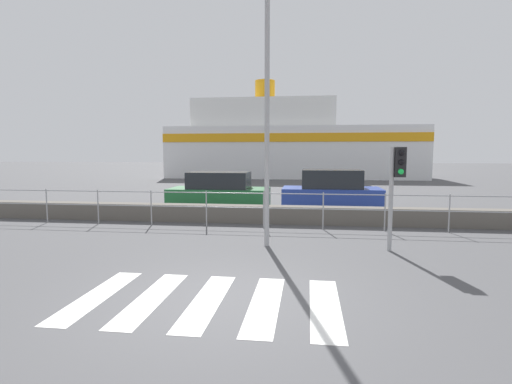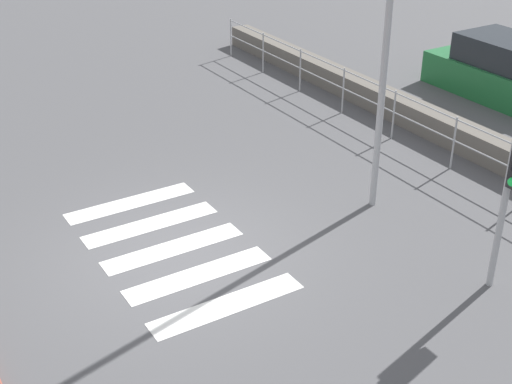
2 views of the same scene
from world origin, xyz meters
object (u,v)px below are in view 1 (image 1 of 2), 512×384
at_px(traffic_light_far, 397,175).
at_px(parked_car_green, 219,193).
at_px(streetlamp, 267,81).
at_px(ferry_boat, 288,145).
at_px(parked_car_blue, 331,193).

relative_size(traffic_light_far, parked_car_green, 0.59).
bearing_deg(streetlamp, ferry_boat, 91.83).
height_order(traffic_light_far, parked_car_green, traffic_light_far).
height_order(parked_car_green, parked_car_blue, parked_car_blue).
height_order(traffic_light_far, ferry_boat, ferry_boat).
relative_size(parked_car_green, parked_car_blue, 1.06).
relative_size(streetlamp, ferry_boat, 0.29).
bearing_deg(parked_car_blue, ferry_boat, 97.63).
relative_size(ferry_boat, parked_car_green, 5.48).
distance_m(traffic_light_far, streetlamp, 3.69).
bearing_deg(streetlamp, traffic_light_far, -0.00).
distance_m(ferry_boat, parked_car_blue, 21.11).
bearing_deg(traffic_light_far, parked_car_green, 130.64).
bearing_deg(ferry_boat, parked_car_green, -94.81).
relative_size(traffic_light_far, ferry_boat, 0.11).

